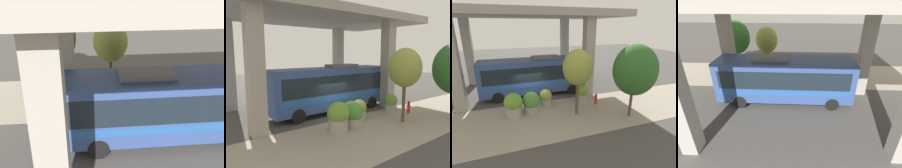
% 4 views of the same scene
% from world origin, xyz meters
% --- Properties ---
extents(ground_plane, '(80.00, 80.00, 0.00)m').
position_xyz_m(ground_plane, '(0.00, 0.00, 0.00)').
color(ground_plane, '#474442').
rests_on(ground_plane, ground).
extents(sidewalk_strip, '(6.00, 40.00, 0.02)m').
position_xyz_m(sidewalk_strip, '(-3.00, 0.00, 0.01)').
color(sidewalk_strip, gray).
rests_on(sidewalk_strip, ground).
extents(overpass, '(9.40, 19.23, 7.95)m').
position_xyz_m(overpass, '(4.00, 0.00, 6.93)').
color(overpass, '#9E998E').
rests_on(overpass, ground).
extents(bus, '(2.61, 10.34, 3.79)m').
position_xyz_m(bus, '(2.15, -0.82, 2.05)').
color(bus, '#334C8C').
rests_on(bus, ground).
extents(fire_hydrant, '(0.45, 0.21, 0.98)m').
position_xyz_m(fire_hydrant, '(-2.00, -5.27, 0.50)').
color(fire_hydrant, red).
rests_on(fire_hydrant, ground).
extents(planter_front, '(1.36, 1.36, 1.85)m').
position_xyz_m(planter_front, '(-1.86, 1.63, 0.94)').
color(planter_front, '#9E998E').
rests_on(planter_front, ground).
extents(planter_middle, '(1.08, 1.08, 1.45)m').
position_xyz_m(planter_middle, '(-0.80, -4.52, 0.72)').
color(planter_middle, '#9E998E').
rests_on(planter_middle, ground).
extents(planter_back, '(1.39, 1.39, 1.63)m').
position_xyz_m(planter_back, '(-1.49, 0.24, 0.78)').
color(planter_back, '#9E998E').
rests_on(planter_back, ground).
extents(planter_extra, '(1.05, 1.05, 1.44)m').
position_xyz_m(planter_extra, '(-0.78, -1.09, 0.71)').
color(planter_extra, '#9E998E').
rests_on(planter_extra, ground).
extents(street_tree_near, '(2.18, 2.18, 5.04)m').
position_xyz_m(street_tree_near, '(-3.10, -3.01, 3.71)').
color(street_tree_near, brown).
rests_on(street_tree_near, ground).
extents(street_tree_far, '(3.04, 3.04, 5.44)m').
position_xyz_m(street_tree_far, '(-4.66, -6.71, 3.61)').
color(street_tree_far, brown).
rests_on(street_tree_far, ground).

